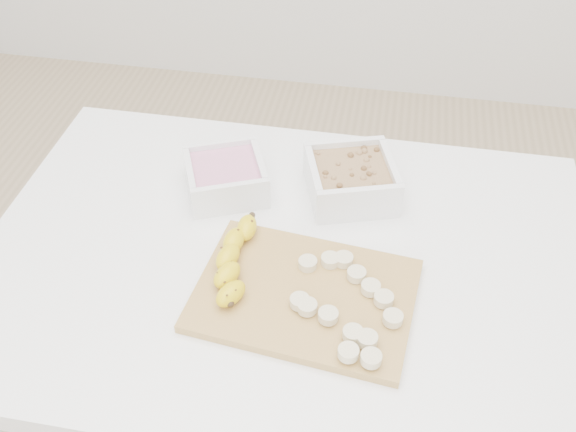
% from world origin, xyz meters
% --- Properties ---
extents(table, '(1.00, 0.70, 0.75)m').
position_xyz_m(table, '(0.00, 0.00, 0.65)').
color(table, white).
rests_on(table, ground).
extents(bowl_yogurt, '(0.18, 0.18, 0.06)m').
position_xyz_m(bowl_yogurt, '(-0.13, 0.14, 0.78)').
color(bowl_yogurt, white).
rests_on(bowl_yogurt, table).
extents(bowl_granola, '(0.19, 0.19, 0.07)m').
position_xyz_m(bowl_granola, '(0.09, 0.17, 0.79)').
color(bowl_granola, white).
rests_on(bowl_granola, table).
extents(cutting_board, '(0.35, 0.27, 0.01)m').
position_xyz_m(cutting_board, '(0.05, -0.08, 0.76)').
color(cutting_board, tan).
rests_on(cutting_board, table).
extents(banana, '(0.08, 0.19, 0.03)m').
position_xyz_m(banana, '(-0.07, -0.05, 0.78)').
color(banana, yellow).
rests_on(banana, cutting_board).
extents(banana_slices, '(0.17, 0.21, 0.02)m').
position_xyz_m(banana_slices, '(0.11, -0.10, 0.77)').
color(banana_slices, beige).
rests_on(banana_slices, cutting_board).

